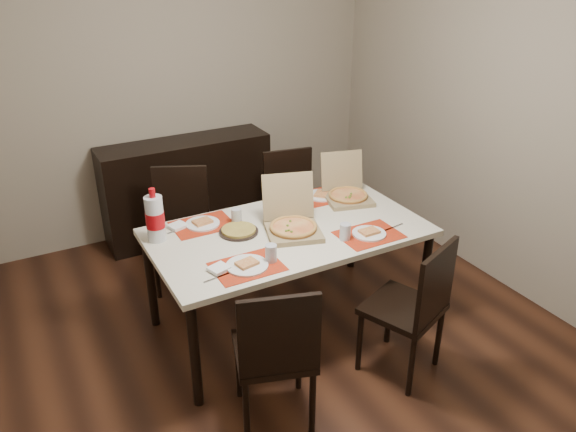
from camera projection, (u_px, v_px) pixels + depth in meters
The scene contains 18 objects.
ground at pixel (279, 338), 3.89m from camera, with size 3.80×4.00×0.02m, color #3F2113.
room_walls at pixel (244, 73), 3.47m from camera, with size 3.84×4.02×2.62m.
sideboard at pixel (187, 188), 5.09m from camera, with size 1.50×0.40×0.90m, color black.
dining_table at pixel (288, 238), 3.74m from camera, with size 1.80×1.00×0.75m.
chair_near_left at pixel (276, 351), 2.97m from camera, with size 0.53×0.53×0.93m.
chair_near_right at pixel (414, 304), 3.35m from camera, with size 0.55×0.55×0.93m.
chair_far_left at pixel (181, 222), 4.34m from camera, with size 0.56×0.56×0.93m.
chair_far_right at pixel (292, 202), 4.68m from camera, with size 0.49×0.49×0.93m.
setting_near_left at pixel (250, 263), 3.28m from camera, with size 0.49×0.30×0.11m.
setting_near_right at pixel (362, 233), 3.61m from camera, with size 0.50×0.30×0.11m.
setting_far_left at pixel (209, 222), 3.76m from camera, with size 0.50×0.30×0.11m.
setting_far_right at pixel (316, 197), 4.13m from camera, with size 0.52×0.30×0.11m.
napkin_loose at pixel (292, 234), 3.63m from camera, with size 0.12×0.11×0.02m, color white.
pizza_box_center at pixel (292, 224), 3.66m from camera, with size 0.44×0.47×0.35m.
pizza_box_right at pixel (347, 192), 4.13m from camera, with size 0.40×0.42×0.32m.
faina_plate at pixel (239, 231), 3.66m from camera, with size 0.26×0.26×0.03m.
dip_bowl at pixel (276, 213), 3.90m from camera, with size 0.11×0.11×0.03m, color white.
soda_bottle at pixel (155, 219), 3.52m from camera, with size 0.12×0.12×0.36m.
Camera 1 is at (-1.43, -2.78, 2.45)m, focal length 35.00 mm.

